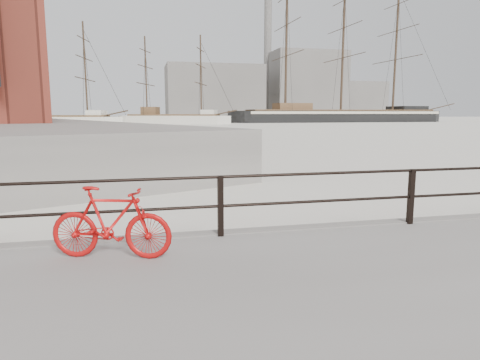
{
  "coord_description": "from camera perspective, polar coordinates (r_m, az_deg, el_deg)",
  "views": [
    {
      "loc": [
        -4.72,
        -6.84,
        2.36
      ],
      "look_at": [
        -2.79,
        1.5,
        1.0
      ],
      "focal_mm": 32.0,
      "sensor_mm": 36.0,
      "label": 1
    }
  ],
  "objects": [
    {
      "name": "barque_black",
      "position": [
        109.41,
        13.23,
        7.53
      ],
      "size": [
        64.28,
        22.43,
        35.83
      ],
      "primitive_type": null,
      "rotation": [
        0.0,
        0.0,
        0.02
      ],
      "color": "black",
      "rests_on": "ground"
    },
    {
      "name": "guardrail",
      "position": [
        8.32,
        21.83,
        -2.08
      ],
      "size": [
        28.0,
        0.1,
        1.0
      ],
      "primitive_type": null,
      "color": "black",
      "rests_on": "promenade"
    },
    {
      "name": "industrial_east",
      "position": [
        177.38,
        15.05,
        10.2
      ],
      "size": [
        20.0,
        16.0,
        14.0
      ],
      "primitive_type": "cube",
      "color": "gray",
      "rests_on": "ground"
    },
    {
      "name": "schooner_left",
      "position": [
        85.93,
        -23.29,
        6.7
      ],
      "size": [
        27.11,
        16.01,
        19.21
      ],
      "primitive_type": null,
      "rotation": [
        0.0,
        0.0,
        -0.18
      ],
      "color": "silver",
      "rests_on": "ground"
    },
    {
      "name": "smokestack",
      "position": [
        164.82,
        3.7,
        15.83
      ],
      "size": [
        2.8,
        2.8,
        44.0
      ],
      "primitive_type": "cylinder",
      "color": "gray",
      "rests_on": "ground"
    },
    {
      "name": "industrial_mid",
      "position": [
        163.44,
        8.66,
        12.28
      ],
      "size": [
        26.0,
        20.0,
        24.0
      ],
      "primitive_type": "cube",
      "color": "gray",
      "rests_on": "ground"
    },
    {
      "name": "ground",
      "position": [
        8.64,
        20.93,
        -7.44
      ],
      "size": [
        400.0,
        400.0,
        0.0
      ],
      "primitive_type": "plane",
      "color": "white",
      "rests_on": "ground"
    },
    {
      "name": "industrial_west",
      "position": [
        149.05,
        -3.51,
        11.54
      ],
      "size": [
        32.0,
        18.0,
        18.0
      ],
      "primitive_type": "cube",
      "color": "gray",
      "rests_on": "ground"
    },
    {
      "name": "bicycle",
      "position": [
        6.16,
        -16.82,
        -5.47
      ],
      "size": [
        1.68,
        0.73,
        1.01
      ],
      "primitive_type": "imported",
      "rotation": [
        0.0,
        0.0,
        -0.29
      ],
      "color": "red",
      "rests_on": "promenade"
    },
    {
      "name": "schooner_mid",
      "position": [
        90.12,
        -8.75,
        7.4
      ],
      "size": [
        27.44,
        18.84,
        18.52
      ],
      "primitive_type": null,
      "rotation": [
        0.0,
        0.0,
        -0.36
      ],
      "color": "beige",
      "rests_on": "ground"
    }
  ]
}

